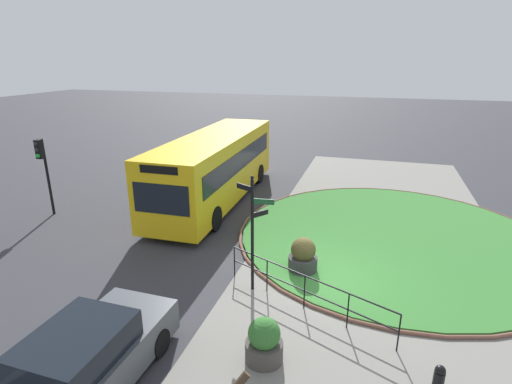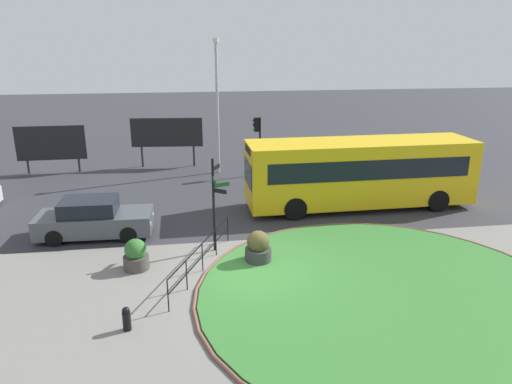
% 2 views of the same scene
% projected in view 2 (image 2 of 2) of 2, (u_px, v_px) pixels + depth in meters
% --- Properties ---
extents(ground, '(120.00, 120.00, 0.00)m').
position_uv_depth(ground, '(252.00, 272.00, 15.84)').
color(ground, '#333338').
extents(sidewalk_paving, '(32.00, 8.65, 0.02)m').
position_uv_depth(sidewalk_paving, '(260.00, 297.00, 14.26)').
color(sidewalk_paving, gray).
rests_on(sidewalk_paving, ground).
extents(grass_island, '(11.38, 11.38, 0.10)m').
position_uv_depth(grass_island, '(386.00, 294.00, 14.34)').
color(grass_island, '#387A33').
rests_on(grass_island, ground).
extents(grass_kerb_ring, '(11.69, 11.69, 0.11)m').
position_uv_depth(grass_kerb_ring, '(386.00, 294.00, 14.33)').
color(grass_kerb_ring, brown).
rests_on(grass_kerb_ring, ground).
extents(signpost_directional, '(0.65, 1.14, 3.50)m').
position_uv_depth(signpost_directional, '(215.00, 198.00, 16.86)').
color(signpost_directional, black).
rests_on(signpost_directional, ground).
extents(bollard_foreground, '(0.22, 0.22, 0.70)m').
position_uv_depth(bollard_foreground, '(127.00, 319.00, 12.53)').
color(bollard_foreground, black).
rests_on(bollard_foreground, ground).
extents(railing_grass_edge, '(2.15, 4.79, 1.03)m').
position_uv_depth(railing_grass_edge, '(202.00, 253.00, 15.67)').
color(railing_grass_edge, black).
rests_on(railing_grass_edge, ground).
extents(bus_yellow, '(10.40, 2.83, 3.10)m').
position_uv_depth(bus_yellow, '(360.00, 172.00, 21.65)').
color(bus_yellow, yellow).
rests_on(bus_yellow, ground).
extents(car_near_lane, '(4.43, 1.92, 1.53)m').
position_uv_depth(car_near_lane, '(94.00, 219.00, 18.59)').
color(car_near_lane, '#474C51').
rests_on(car_near_lane, ground).
extents(traffic_light_near, '(0.49, 0.29, 3.31)m').
position_uv_depth(traffic_light_near, '(257.00, 133.00, 26.65)').
color(traffic_light_near, black).
rests_on(traffic_light_near, ground).
extents(lamppost_tall, '(0.32, 0.32, 7.53)m').
position_uv_depth(lamppost_tall, '(217.00, 103.00, 26.68)').
color(lamppost_tall, '#B7B7BC').
rests_on(lamppost_tall, ground).
extents(billboard_left, '(3.89, 0.19, 2.77)m').
position_uv_depth(billboard_left, '(51.00, 144.00, 27.34)').
color(billboard_left, black).
rests_on(billboard_left, ground).
extents(billboard_right, '(4.29, 0.52, 2.99)m').
position_uv_depth(billboard_right, '(167.00, 133.00, 28.67)').
color(billboard_right, black).
rests_on(billboard_right, ground).
extents(planter_near_signpost, '(0.86, 0.86, 1.09)m').
position_uv_depth(planter_near_signpost, '(136.00, 256.00, 15.90)').
color(planter_near_signpost, '#47423D').
rests_on(planter_near_signpost, ground).
extents(planter_kerbside, '(0.92, 0.92, 1.18)m').
position_uv_depth(planter_kerbside, '(258.00, 249.00, 16.36)').
color(planter_kerbside, '#383838').
rests_on(planter_kerbside, ground).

